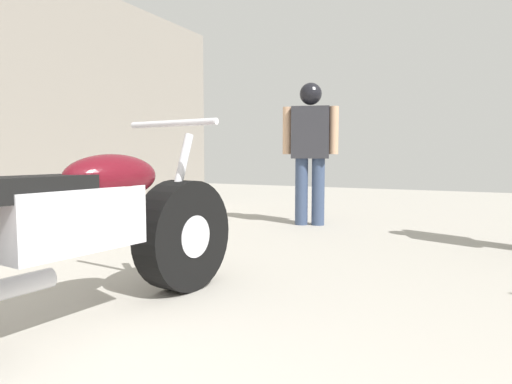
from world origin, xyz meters
The scene contains 4 objects.
ground_plane centered at (0.00, 3.21, 0.00)m, with size 16.15×16.15×0.00m, color #A8A399.
garage_partition_left centered at (-3.36, 3.21, 1.40)m, with size 0.08×7.06×2.80m, color gray.
motorcycle_maroon_cruiser centered at (-0.83, 1.65, 0.43)m, with size 0.66×2.19×1.02m.
mechanic_with_helmet centered at (-0.89, 5.21, 0.99)m, with size 0.65×0.34×1.65m.
Camera 1 is at (0.85, 0.21, 0.82)m, focal length 31.64 mm.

